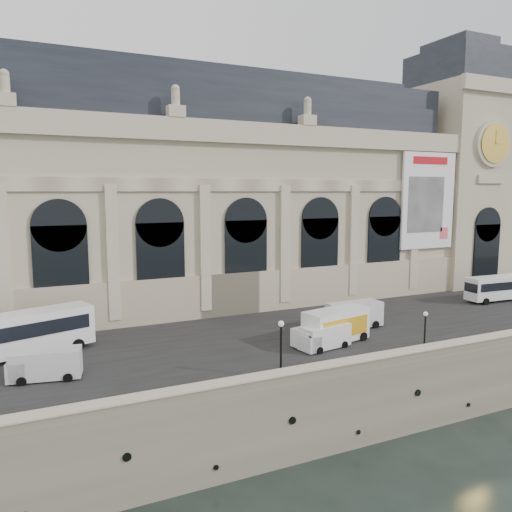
{
  "coord_description": "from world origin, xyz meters",
  "views": [
    {
      "loc": [
        -27.14,
        -30.4,
        20.37
      ],
      "look_at": [
        -2.66,
        22.0,
        12.78
      ],
      "focal_mm": 35.0,
      "sensor_mm": 36.0,
      "label": 1
    }
  ],
  "objects": [
    {
      "name": "street",
      "position": [
        0.0,
        14.0,
        6.03
      ],
      "size": [
        160.0,
        24.0,
        0.06
      ],
      "primitive_type": "cube",
      "color": "#2D2D2D",
      "rests_on": "quay"
    },
    {
      "name": "van_c",
      "position": [
        3.48,
        11.53,
        7.4
      ],
      "size": [
        6.16,
        2.61,
        2.73
      ],
      "color": "silver",
      "rests_on": "quay"
    },
    {
      "name": "lamp_right",
      "position": [
        4.23,
        1.77,
        7.94
      ],
      "size": [
        0.4,
        0.4,
        3.9
      ],
      "color": "black",
      "rests_on": "quay"
    },
    {
      "name": "lamp_left",
      "position": [
        -9.83,
        2.16,
        8.28
      ],
      "size": [
        0.47,
        0.47,
        4.58
      ],
      "color": "black",
      "rests_on": "quay"
    },
    {
      "name": "parapet",
      "position": [
        0.0,
        0.6,
        6.62
      ],
      "size": [
        160.0,
        1.4,
        1.21
      ],
      "color": "gray",
      "rests_on": "quay"
    },
    {
      "name": "ground",
      "position": [
        0.0,
        0.0,
        0.0
      ],
      "size": [
        260.0,
        260.0,
        0.0
      ],
      "primitive_type": "plane",
      "color": "black",
      "rests_on": "ground"
    },
    {
      "name": "box_truck",
      "position": [
        -1.2,
        8.04,
        7.61
      ],
      "size": [
        8.3,
        4.07,
        3.21
      ],
      "color": "white",
      "rests_on": "quay"
    },
    {
      "name": "van_a",
      "position": [
        -26.46,
        9.63,
        7.2
      ],
      "size": [
        5.55,
        2.97,
        2.34
      ],
      "color": "silver",
      "rests_on": "quay"
    },
    {
      "name": "museum",
      "position": [
        -5.98,
        30.86,
        19.72
      ],
      "size": [
        69.0,
        18.7,
        29.1
      ],
      "color": "beige",
      "rests_on": "quay"
    },
    {
      "name": "clock_pavilion",
      "position": [
        34.0,
        27.93,
        23.42
      ],
      "size": [
        13.0,
        14.72,
        36.7
      ],
      "color": "beige",
      "rests_on": "quay"
    },
    {
      "name": "bus_left",
      "position": [
        -28.49,
        15.59,
        8.22
      ],
      "size": [
        13.6,
        6.82,
        3.96
      ],
      "color": "white",
      "rests_on": "quay"
    },
    {
      "name": "van_b",
      "position": [
        -2.99,
        6.89,
        7.13
      ],
      "size": [
        5.21,
        2.7,
        2.21
      ],
      "color": "white",
      "rests_on": "quay"
    },
    {
      "name": "quay",
      "position": [
        0.0,
        35.0,
        3.0
      ],
      "size": [
        160.0,
        70.0,
        6.0
      ],
      "primitive_type": "cube",
      "color": "gray",
      "rests_on": "ground"
    },
    {
      "name": "bus_right",
      "position": [
        29.51,
        14.05,
        7.86
      ],
      "size": [
        11.38,
        3.17,
        3.32
      ],
      "color": "white",
      "rests_on": "quay"
    }
  ]
}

